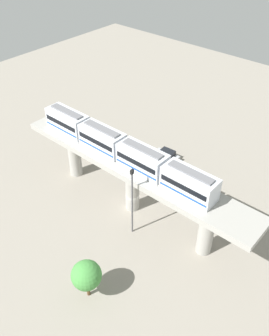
{
  "coord_description": "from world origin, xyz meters",
  "views": [
    {
      "loc": [
        28.12,
        24.81,
        36.22
      ],
      "look_at": [
        -2.5,
        -1.79,
        4.59
      ],
      "focal_mm": 39.48,
      "sensor_mm": 36.0,
      "label": 1
    }
  ],
  "objects_px": {
    "parked_car_silver": "(167,156)",
    "parked_car_blue": "(145,172)",
    "signal_post": "(132,199)",
    "train": "(122,149)",
    "tree_near_viaduct": "(86,275)"
  },
  "relations": [
    {
      "from": "signal_post",
      "to": "parked_car_silver",
      "type": "bearing_deg",
      "value": -158.31
    },
    {
      "from": "parked_car_blue",
      "to": "tree_near_viaduct",
      "type": "height_order",
      "value": "tree_near_viaduct"
    },
    {
      "from": "parked_car_silver",
      "to": "parked_car_blue",
      "type": "bearing_deg",
      "value": -2.06
    },
    {
      "from": "parked_car_silver",
      "to": "signal_post",
      "type": "xyz_separation_m",
      "value": [
        15.54,
        6.18,
        4.91
      ]
    },
    {
      "from": "parked_car_blue",
      "to": "signal_post",
      "type": "height_order",
      "value": "signal_post"
    },
    {
      "from": "parked_car_blue",
      "to": "signal_post",
      "type": "bearing_deg",
      "value": 43.29
    },
    {
      "from": "signal_post",
      "to": "train",
      "type": "bearing_deg",
      "value": -125.59
    },
    {
      "from": "parked_car_silver",
      "to": "signal_post",
      "type": "height_order",
      "value": "signal_post"
    },
    {
      "from": "train",
      "to": "tree_near_viaduct",
      "type": "bearing_deg",
      "value": 28.12
    },
    {
      "from": "train",
      "to": "parked_car_blue",
      "type": "relative_size",
      "value": 6.12
    },
    {
      "from": "tree_near_viaduct",
      "to": "parked_car_blue",
      "type": "bearing_deg",
      "value": -156.96
    },
    {
      "from": "tree_near_viaduct",
      "to": "signal_post",
      "type": "relative_size",
      "value": 0.5
    },
    {
      "from": "parked_car_silver",
      "to": "parked_car_blue",
      "type": "height_order",
      "value": "same"
    },
    {
      "from": "parked_car_silver",
      "to": "parked_car_blue",
      "type": "distance_m",
      "value": 5.58
    },
    {
      "from": "parked_car_blue",
      "to": "parked_car_silver",
      "type": "bearing_deg",
      "value": -166.78
    }
  ]
}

